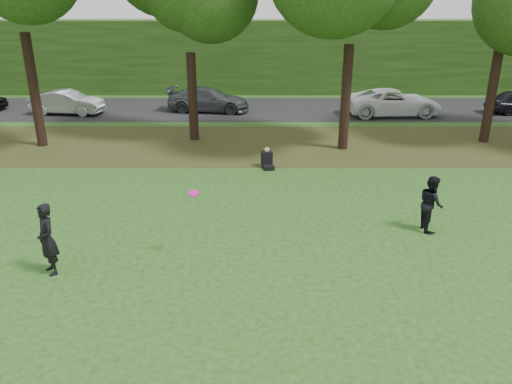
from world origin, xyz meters
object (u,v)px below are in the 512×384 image
(frisbee, at_px, (194,193))
(player_right, at_px, (431,203))
(seated_person, at_px, (267,160))
(player_left, at_px, (47,239))

(frisbee, bearing_deg, player_right, 14.14)
(player_right, height_order, seated_person, player_right)
(player_left, bearing_deg, frisbee, 63.77)
(player_left, distance_m, frisbee, 3.77)
(player_right, relative_size, frisbee, 4.41)
(player_left, bearing_deg, seated_person, 106.80)
(seated_person, bearing_deg, player_left, -135.89)
(player_right, distance_m, seated_person, 7.51)
(player_right, xyz_separation_m, seated_person, (-4.70, 5.83, -0.53))
(frisbee, height_order, seated_person, frisbee)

